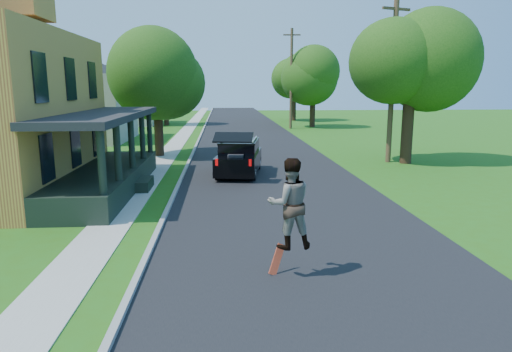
{
  "coord_description": "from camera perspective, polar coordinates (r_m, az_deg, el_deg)",
  "views": [
    {
      "loc": [
        -2.16,
        -12.39,
        4.1
      ],
      "look_at": [
        -1.04,
        3.0,
        1.09
      ],
      "focal_mm": 32.0,
      "sensor_mm": 36.0,
      "label": 1
    }
  ],
  "objects": [
    {
      "name": "tree_right_far",
      "position": [
        57.32,
        4.78,
        12.4
      ],
      "size": [
        6.73,
        6.86,
        8.55
      ],
      "rotation": [
        0.0,
        0.0,
        -0.28
      ],
      "color": "black",
      "rests_on": "ground"
    },
    {
      "name": "utility_pole_far",
      "position": [
        46.07,
        4.43,
        12.14
      ],
      "size": [
        1.69,
        0.29,
        9.7
      ],
      "rotation": [
        0.0,
        0.0,
        -0.07
      ],
      "color": "#453220",
      "rests_on": "ground"
    },
    {
      "name": "neighbor_house_far",
      "position": [
        53.6,
        -16.68,
        10.7
      ],
      "size": [
        12.78,
        12.78,
        8.3
      ],
      "color": "#AEA69A",
      "rests_on": "ground"
    },
    {
      "name": "skateboarder",
      "position": [
        9.8,
        4.22,
        -3.44
      ],
      "size": [
        1.04,
        0.85,
        1.97
      ],
      "rotation": [
        0.0,
        0.0,
        3.25
      ],
      "color": "black",
      "rests_on": "ground"
    },
    {
      "name": "curb",
      "position": [
        32.7,
        -7.47,
        3.76
      ],
      "size": [
        0.15,
        120.0,
        0.12
      ],
      "primitive_type": "cube",
      "color": "gray",
      "rests_on": "ground"
    },
    {
      "name": "tree_left_mid",
      "position": [
        28.03,
        -12.44,
        12.47
      ],
      "size": [
        6.35,
        6.05,
        7.56
      ],
      "rotation": [
        0.0,
        0.0,
        0.36
      ],
      "color": "black",
      "rests_on": "ground"
    },
    {
      "name": "utility_pole_near",
      "position": [
        26.15,
        16.69,
        11.58
      ],
      "size": [
        1.7,
        0.7,
        8.79
      ],
      "rotation": [
        0.0,
        0.0,
        0.33
      ],
      "color": "#453220",
      "rests_on": "ground"
    },
    {
      "name": "skateboard",
      "position": [
        10.34,
        2.63,
        -10.48
      ],
      "size": [
        0.41,
        0.33,
        0.7
      ],
      "rotation": [
        0.0,
        0.0,
        0.27
      ],
      "color": "#BA2F0F",
      "rests_on": "ground"
    },
    {
      "name": "black_suv",
      "position": [
        21.65,
        -2.11,
        2.38
      ],
      "size": [
        2.44,
        4.91,
        2.19
      ],
      "rotation": [
        0.0,
        0.0,
        -0.15
      ],
      "color": "black",
      "rests_on": "ground"
    },
    {
      "name": "neighbor_house_mid",
      "position": [
        38.11,
        -21.86,
        10.41
      ],
      "size": [
        12.78,
        12.78,
        8.3
      ],
      "color": "#AEA69A",
      "rests_on": "ground"
    },
    {
      "name": "tree_right_mid",
      "position": [
        48.22,
        7.12,
        12.66
      ],
      "size": [
        7.28,
        7.05,
        8.61
      ],
      "rotation": [
        0.0,
        0.0,
        0.35
      ],
      "color": "black",
      "rests_on": "ground"
    },
    {
      "name": "front_walk",
      "position": [
        20.22,
        -25.37,
        -1.73
      ],
      "size": [
        6.5,
        1.2,
        0.03
      ],
      "primitive_type": "cube",
      "color": "#9F9E96",
      "rests_on": "ground"
    },
    {
      "name": "tree_left_far",
      "position": [
        50.95,
        -11.36,
        12.07
      ],
      "size": [
        6.08,
        5.85,
        8.12
      ],
      "rotation": [
        0.0,
        0.0,
        0.13
      ],
      "color": "black",
      "rests_on": "ground"
    },
    {
      "name": "sidewalk",
      "position": [
        32.83,
        -10.17,
        3.71
      ],
      "size": [
        1.3,
        120.0,
        0.03
      ],
      "primitive_type": "cube",
      "color": "#9F9E96",
      "rests_on": "ground"
    },
    {
      "name": "ground",
      "position": [
        13.23,
        5.48,
        -7.06
      ],
      "size": [
        140.0,
        140.0,
        0.0
      ],
      "primitive_type": "plane",
      "color": "#2B5D12",
      "rests_on": "ground"
    },
    {
      "name": "street",
      "position": [
        32.72,
        -0.35,
        3.86
      ],
      "size": [
        8.0,
        120.0,
        0.02
      ],
      "primitive_type": "cube",
      "color": "black",
      "rests_on": "ground"
    },
    {
      "name": "tree_right_near",
      "position": [
        26.12,
        18.83,
        14.22
      ],
      "size": [
        6.59,
        6.88,
        8.65
      ],
      "rotation": [
        0.0,
        0.0,
        -0.39
      ],
      "color": "black",
      "rests_on": "ground"
    }
  ]
}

